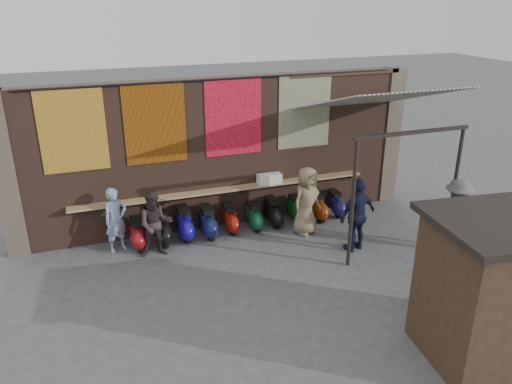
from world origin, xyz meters
TOP-DOWN VIEW (x-y plane):
  - ground at (0.00, 0.00)m, footprint 70.00×70.00m
  - brick_wall at (0.00, 2.70)m, footprint 10.00×0.40m
  - pier_left at (-5.20, 2.70)m, footprint 0.50×0.50m
  - pier_right at (5.20, 2.70)m, footprint 0.50×0.50m
  - eating_counter at (0.00, 2.33)m, footprint 8.00×0.32m
  - shelf_box at (1.24, 2.30)m, footprint 0.65×0.28m
  - tapestry_redgold at (-3.60, 2.48)m, footprint 1.50×0.02m
  - tapestry_sun at (-1.70, 2.48)m, footprint 1.50×0.02m
  - tapestry_orange at (0.30, 2.48)m, footprint 1.50×0.02m
  - tapestry_multi at (2.30, 2.48)m, footprint 1.50×0.02m
  - hang_rail at (0.00, 2.47)m, footprint 9.50×0.06m
  - scooter_stool_0 at (-2.43, 1.96)m, footprint 0.36×0.80m
  - scooter_stool_1 at (-1.78, 1.98)m, footprint 0.38×0.85m
  - scooter_stool_2 at (-1.21, 2.04)m, footprint 0.40×0.88m
  - scooter_stool_3 at (-0.61, 1.96)m, footprint 0.38×0.84m
  - scooter_stool_4 at (0.02, 2.04)m, footprint 0.35×0.77m
  - scooter_stool_5 at (0.68, 1.98)m, footprint 0.33×0.74m
  - scooter_stool_6 at (1.25, 2.04)m, footprint 0.36×0.79m
  - scooter_stool_7 at (1.94, 2.01)m, footprint 0.34×0.76m
  - scooter_stool_8 at (2.54, 1.95)m, footprint 0.37×0.81m
  - scooter_stool_9 at (3.16, 2.05)m, footprint 0.33×0.74m
  - diner_left at (-2.89, 2.00)m, footprint 0.70×0.60m
  - diner_right at (-2.03, 1.40)m, footprint 0.87×0.71m
  - shopper_navy at (2.65, 0.03)m, footprint 1.18×0.73m
  - shopper_grey at (4.90, -0.81)m, footprint 1.35×0.99m
  - shopper_tan at (1.89, 1.30)m, footprint 1.05×0.89m
  - market_stall at (2.91, -4.17)m, footprint 2.52×2.01m
  - stall_sign at (3.02, -3.28)m, footprint 1.20×0.19m
  - stall_shelf at (3.02, -3.28)m, footprint 1.92×0.34m
  - awning_canvas at (3.50, 0.90)m, footprint 3.20×3.28m
  - awning_ledger at (3.50, 2.49)m, footprint 3.30×0.08m
  - awning_header at (3.50, -0.60)m, footprint 3.00×0.08m
  - awning_post_left at (2.10, -0.60)m, footprint 0.09×0.09m
  - awning_post_right at (4.90, -0.60)m, footprint 0.09×0.09m

SIDE VIEW (x-z plane):
  - ground at x=0.00m, z-range 0.00..0.00m
  - scooter_stool_5 at x=0.68m, z-range 0.00..0.70m
  - scooter_stool_9 at x=3.16m, z-range 0.00..0.70m
  - scooter_stool_7 at x=1.94m, z-range 0.00..0.72m
  - scooter_stool_4 at x=0.02m, z-range 0.00..0.73m
  - scooter_stool_6 at x=1.25m, z-range 0.00..0.75m
  - scooter_stool_0 at x=-2.43m, z-range 0.00..0.76m
  - scooter_stool_8 at x=2.54m, z-range 0.00..0.77m
  - scooter_stool_3 at x=-0.61m, z-range 0.00..0.80m
  - scooter_stool_1 at x=-1.78m, z-range 0.00..0.81m
  - scooter_stool_2 at x=-1.21m, z-range 0.00..0.83m
  - diner_left at x=-2.89m, z-range 0.00..1.64m
  - diner_right at x=-2.03m, z-range 0.00..1.66m
  - shopper_tan at x=1.89m, z-range 0.00..1.83m
  - stall_shelf at x=3.02m, z-range 0.89..0.95m
  - shopper_grey at x=4.90m, z-range 0.00..1.87m
  - shopper_navy at x=2.65m, z-range 0.00..1.87m
  - eating_counter at x=0.00m, z-range 1.08..1.12m
  - market_stall at x=2.91m, z-range 0.00..2.52m
  - shelf_box at x=1.24m, z-range 1.12..1.39m
  - awning_post_left at x=2.10m, z-range 0.00..3.10m
  - awning_post_right at x=4.90m, z-range 0.00..3.10m
  - stall_sign at x=3.02m, z-range 1.57..2.07m
  - brick_wall at x=0.00m, z-range 0.00..4.00m
  - pier_left at x=-5.20m, z-range 0.00..4.00m
  - pier_right at x=5.20m, z-range 0.00..4.00m
  - tapestry_redgold at x=-3.60m, z-range 2.00..4.00m
  - tapestry_sun at x=-1.70m, z-range 2.00..4.00m
  - tapestry_orange at x=0.30m, z-range 2.00..4.00m
  - tapestry_multi at x=2.30m, z-range 2.00..4.00m
  - awning_header at x=3.50m, z-range 3.04..3.12m
  - awning_canvas at x=3.50m, z-range 3.07..4.03m
  - awning_ledger at x=3.50m, z-range 3.89..4.01m
  - hang_rail at x=0.00m, z-range 3.95..4.01m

